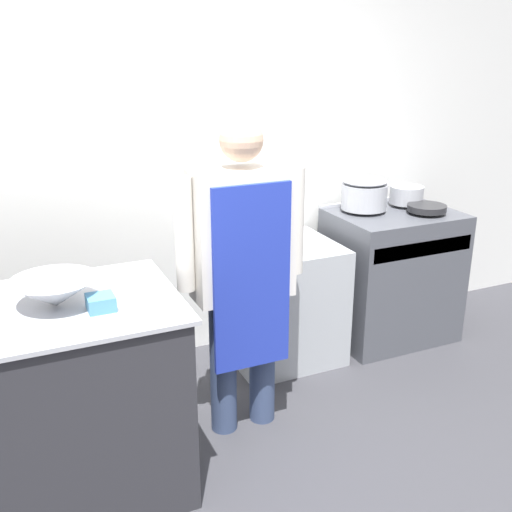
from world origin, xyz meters
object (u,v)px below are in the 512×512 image
stove (391,275)px  mixing_bowl (55,292)px  saute_pan (427,208)px  fridge_unit (282,302)px  person_cook (243,262)px  sauce_pot (406,195)px  plastic_tub (101,303)px  stock_pot (364,193)px

stove → mixing_bowl: (-2.29, -0.73, 0.54)m
saute_pan → fridge_unit: bearing=172.2°
fridge_unit → saute_pan: bearing=-7.8°
fridge_unit → person_cook: (-0.53, -0.61, 0.56)m
mixing_bowl → sauce_pot: size_ratio=1.55×
mixing_bowl → sauce_pot: (2.45, 0.84, -0.01)m
stove → plastic_tub: plastic_tub is taller
fridge_unit → stock_pot: bearing=7.4°
saute_pan → sauce_pot: sauce_pot is taller
mixing_bowl → stock_pot: 2.26m
mixing_bowl → saute_pan: (2.45, 0.62, -0.05)m
stove → person_cook: (-1.37, -0.58, 0.49)m
mixing_bowl → stock_pot: stock_pot is taller
person_cook → stock_pot: 1.37m
person_cook → stove: bearing=23.0°
fridge_unit → stock_pot: size_ratio=2.54×
mixing_bowl → plastic_tub: mixing_bowl is taller
stove → sauce_pot: bearing=34.0°
sauce_pot → stove: bearing=-146.0°
plastic_tub → stock_pot: (1.93, 0.96, 0.07)m
mixing_bowl → sauce_pot: bearing=18.9°
saute_pan → sauce_pot: 0.23m
fridge_unit → sauce_pot: bearing=4.8°
fridge_unit → mixing_bowl: bearing=-152.5°
person_cook → mixing_bowl: size_ratio=4.61×
plastic_tub → mixing_bowl: bearing=145.1°
mixing_bowl → saute_pan: bearing=14.1°
mixing_bowl → stock_pot: bearing=21.8°
plastic_tub → fridge_unit: bearing=34.2°
fridge_unit → plastic_tub: size_ratio=6.99×
person_cook → plastic_tub: 0.79m
sauce_pot → mixing_bowl: bearing=-161.1°
stock_pot → saute_pan: (0.35, -0.22, -0.09)m
stove → person_cook: 1.57m
stove → saute_pan: size_ratio=3.58×
plastic_tub → person_cook: bearing=19.2°
person_cook → saute_pan: bearing=17.1°
stock_pot → sauce_pot: (0.35, 0.00, -0.05)m
person_cook → saute_pan: person_cook is taller
person_cook → fridge_unit: bearing=48.9°
person_cook → stock_pot: person_cook is taller
stock_pot → person_cook: bearing=-149.6°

